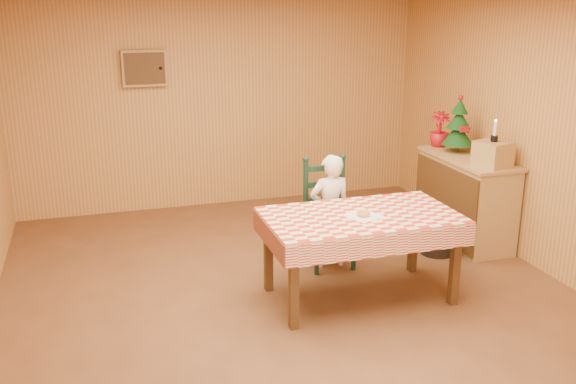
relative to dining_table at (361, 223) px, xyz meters
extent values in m
plane|color=brown|center=(-0.58, 0.04, -0.69)|extent=(6.00, 6.00, 0.00)
cube|color=#C58E47|center=(-0.58, 3.04, 0.61)|extent=(5.00, 0.10, 2.60)
cube|color=#C58E47|center=(1.92, 0.04, 0.61)|extent=(0.10, 6.00, 2.60)
cube|color=tan|center=(-1.48, 2.98, 1.06)|extent=(0.52, 0.08, 0.42)
cube|color=#4F3215|center=(-1.48, 2.94, 1.06)|extent=(0.46, 0.02, 0.36)
sphere|color=black|center=(-1.30, 2.92, 1.06)|extent=(0.04, 0.04, 0.04)
cube|color=#4F3215|center=(0.00, 0.00, 0.03)|extent=(1.60, 0.90, 0.06)
cube|color=#4F3215|center=(-0.72, -0.37, -0.34)|extent=(0.07, 0.07, 0.69)
cube|color=#4F3215|center=(0.72, -0.37, -0.34)|extent=(0.07, 0.07, 0.69)
cube|color=#4F3215|center=(-0.72, 0.37, -0.34)|extent=(0.07, 0.07, 0.69)
cube|color=#4F3215|center=(0.72, 0.37, -0.34)|extent=(0.07, 0.07, 0.69)
cube|color=red|center=(0.00, 0.00, 0.07)|extent=(1.64, 0.94, 0.02)
cube|color=red|center=(0.00, -0.47, -0.03)|extent=(1.64, 0.02, 0.18)
cube|color=red|center=(0.00, 0.47, -0.03)|extent=(1.64, 0.02, 0.18)
cube|color=#2F5828|center=(-0.82, 0.00, -0.03)|extent=(0.02, 0.94, 0.18)
cube|color=#2F5828|center=(0.82, 0.00, -0.03)|extent=(0.02, 0.94, 0.18)
cube|color=black|center=(0.00, 0.73, -0.26)|extent=(0.44, 0.40, 0.04)
cylinder|color=black|center=(-0.19, 0.56, -0.48)|extent=(0.04, 0.04, 0.41)
cylinder|color=black|center=(0.19, 0.56, -0.48)|extent=(0.04, 0.04, 0.41)
cylinder|color=black|center=(-0.19, 0.90, -0.48)|extent=(0.04, 0.04, 0.41)
cylinder|color=black|center=(0.19, 0.90, -0.48)|extent=(0.04, 0.04, 0.41)
cylinder|color=black|center=(-0.19, 0.90, 0.06)|extent=(0.05, 0.05, 0.60)
sphere|color=black|center=(-0.19, 0.90, 0.36)|extent=(0.06, 0.06, 0.06)
cylinder|color=black|center=(0.19, 0.90, 0.06)|extent=(0.05, 0.05, 0.60)
sphere|color=black|center=(0.19, 0.90, 0.36)|extent=(0.06, 0.06, 0.06)
cube|color=black|center=(0.00, 0.90, -0.06)|extent=(0.38, 0.03, 0.05)
cube|color=black|center=(0.00, 0.90, 0.10)|extent=(0.38, 0.03, 0.05)
cube|color=black|center=(0.00, 0.90, 0.26)|extent=(0.38, 0.03, 0.05)
imported|color=white|center=(0.00, 0.73, -0.13)|extent=(0.41, 0.27, 1.12)
cube|color=white|center=(0.00, -0.05, 0.08)|extent=(0.34, 0.34, 0.00)
torus|color=gold|center=(0.00, -0.05, 0.11)|extent=(0.14, 0.14, 0.04)
cube|color=tan|center=(1.65, 0.95, -0.24)|extent=(0.50, 1.20, 0.90)
cube|color=tan|center=(1.65, 0.95, 0.23)|extent=(0.54, 1.24, 0.03)
cube|color=#4F3215|center=(1.39, 0.95, -0.24)|extent=(0.02, 1.20, 0.80)
cube|color=tan|center=(1.65, 0.55, 0.37)|extent=(0.37, 0.37, 0.25)
cylinder|color=#4F3215|center=(1.65, 1.20, 0.28)|extent=(0.04, 0.04, 0.08)
cone|color=#0C3511|center=(1.65, 1.20, 0.44)|extent=(0.34, 0.34, 0.24)
cone|color=#0C3511|center=(1.65, 1.20, 0.60)|extent=(0.26, 0.26, 0.20)
cone|color=#0C3511|center=(1.65, 1.20, 0.74)|extent=(0.18, 0.18, 0.16)
sphere|color=#A90F16|center=(1.65, 1.20, 0.83)|extent=(0.06, 0.06, 0.06)
cube|color=#A90F16|center=(1.63, 1.05, 0.52)|extent=(0.10, 0.02, 0.06)
sphere|color=#A90F16|center=(1.73, 1.14, 0.47)|extent=(0.04, 0.04, 0.04)
sphere|color=#A90F16|center=(1.58, 1.25, 0.54)|extent=(0.04, 0.04, 0.04)
sphere|color=#A90F16|center=(1.69, 1.29, 0.64)|extent=(0.04, 0.04, 0.04)
imported|color=#A90F16|center=(1.60, 1.50, 0.44)|extent=(0.29, 0.29, 0.39)
cylinder|color=black|center=(1.65, 0.55, 0.52)|extent=(0.07, 0.07, 0.06)
cylinder|color=white|center=(1.65, 0.55, 0.62)|extent=(0.03, 0.03, 0.14)
sphere|color=orange|center=(1.65, 0.55, 0.70)|extent=(0.02, 0.02, 0.02)
cylinder|color=black|center=(1.18, 0.69, -0.52)|extent=(0.39, 0.39, 0.34)
camera|label=1|loc=(-2.13, -4.74, 1.85)|focal=40.00mm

